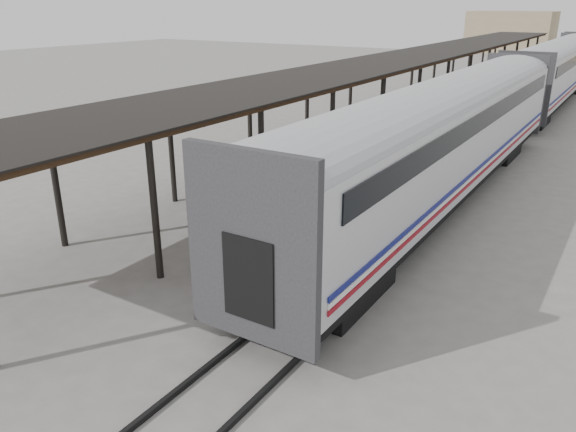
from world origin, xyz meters
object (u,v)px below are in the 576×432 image
(porter, at_px, (236,213))
(luggage_tug, at_px, (398,140))
(baggage_cart, at_px, (244,240))
(pedestrian, at_px, (338,136))

(porter, bearing_deg, luggage_tug, 5.37)
(baggage_cart, distance_m, pedestrian, 12.87)
(baggage_cart, distance_m, porter, 1.30)
(baggage_cart, bearing_deg, porter, -52.78)
(baggage_cart, height_order, luggage_tug, luggage_tug)
(luggage_tug, distance_m, pedestrian, 3.20)
(baggage_cart, bearing_deg, pedestrian, 121.21)
(baggage_cart, bearing_deg, luggage_tug, 110.47)
(luggage_tug, xyz_separation_m, pedestrian, (-2.23, -2.27, 0.35))
(luggage_tug, xyz_separation_m, porter, (1.35, -15.34, 1.13))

